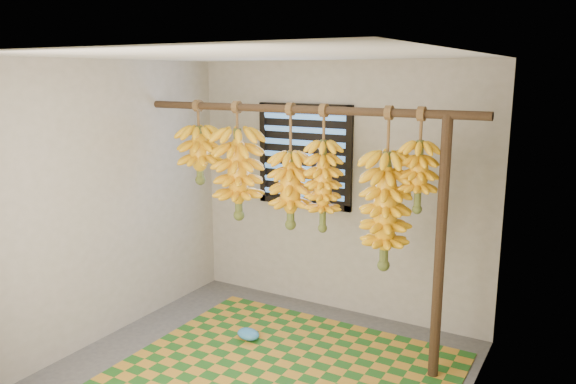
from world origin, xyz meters
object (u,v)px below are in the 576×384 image
Objects in this scene: banana_bunch_a at (200,154)px; banana_bunch_d at (323,186)px; support_post at (440,252)px; woven_mat at (288,370)px; banana_bunch_c at (291,190)px; plastic_bag at (248,334)px; banana_bunch_f at (419,176)px; banana_bunch_e at (385,211)px; banana_bunch_b at (238,174)px.

banana_bunch_a is 0.72× the size of banana_bunch_d.
woven_mat is at bearing -154.43° from support_post.
banana_bunch_a is at bearing 180.00° from support_post.
banana_bunch_a is 0.72× the size of banana_bunch_c.
banana_bunch_f is (1.38, 0.21, 1.49)m from plastic_bag.
banana_bunch_f is (0.82, 0.48, 1.54)m from woven_mat.
banana_bunch_c and banana_bunch_d have the same top height.
banana_bunch_a is (-0.64, 0.21, 1.51)m from plastic_bag.
banana_bunch_c is (-1.26, -0.00, 0.34)m from support_post.
plastic_bag is 0.18× the size of banana_bunch_e.
banana_bunch_e is at bearing 0.00° from banana_bunch_c.
support_post is 0.81× the size of woven_mat.
banana_bunch_d is at bearing 0.00° from banana_bunch_c.
plastic_bag is 1.40m from banana_bunch_b.
banana_bunch_e is (-0.43, 0.00, 0.26)m from support_post.
banana_bunch_c is (0.30, 0.21, 1.28)m from plastic_bag.
banana_bunch_a is at bearing 180.00° from banana_bunch_d.
banana_bunch_e is (0.53, 0.00, -0.14)m from banana_bunch_d.
woven_mat is 1.69m from banana_bunch_b.
banana_bunch_f is (-0.19, 0.00, 0.55)m from support_post.
banana_bunch_d and banana_bunch_e have the same top height.
support_post is 1.84m from plastic_bag.
banana_bunch_c and banana_bunch_e have the same top height.
banana_bunch_b is (-0.22, 0.21, 1.37)m from plastic_bag.
plastic_bag is 1.67m from banana_bunch_e.
support_post is at bearing 0.00° from banana_bunch_b.
banana_bunch_f is at bearing 0.00° from banana_bunch_b.
plastic_bag is (-0.56, 0.27, 0.05)m from woven_mat.
woven_mat is 2.03m from banana_bunch_a.
banana_bunch_c and banana_bunch_f have the same top height.
banana_bunch_a is 1.81m from banana_bunch_e.
banana_bunch_a and banana_bunch_e have the same top height.
banana_bunch_e is (1.13, 0.21, 1.20)m from plastic_bag.
banana_bunch_a is (-2.21, 0.00, 0.56)m from support_post.
banana_bunch_a and banana_bunch_f have the same top height.
banana_bunch_b and banana_bunch_d have the same top height.
woven_mat is 1.46m from banana_bunch_e.
support_post is 1.04m from banana_bunch_d.
woven_mat is at bearing -21.82° from banana_bunch_a.
banana_bunch_a is 1.26m from banana_bunch_d.
banana_bunch_e is at bearing 39.87° from woven_mat.
banana_bunch_f is at bearing 0.00° from banana_bunch_a.
plastic_bag is at bearing -43.50° from banana_bunch_b.
banana_bunch_e is 0.38m from banana_bunch_f.
banana_bunch_b is 0.83m from banana_bunch_d.
support_post is 0.58m from banana_bunch_f.
plastic_bag is at bearing 154.22° from woven_mat.
support_post reaches higher than woven_mat.
banana_bunch_d is (0.83, 0.00, -0.03)m from banana_bunch_b.
support_post is 2.70× the size of banana_bunch_a.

